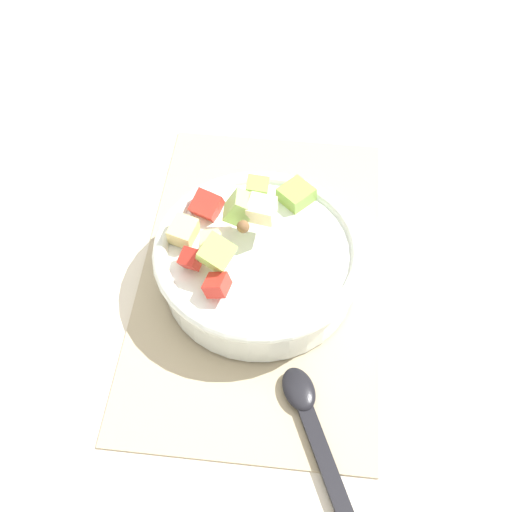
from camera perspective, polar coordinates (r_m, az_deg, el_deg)
ground_plane at (r=0.89m, az=0.36°, el=-1.56°), size 2.40×2.40×0.00m
placemat at (r=0.88m, az=0.36°, el=-1.45°), size 0.51×0.31×0.01m
salad_bowl at (r=0.84m, az=-0.07°, el=-0.27°), size 0.26×0.26×0.13m
serving_spoon at (r=0.77m, az=4.84°, el=-14.25°), size 0.22×0.11×0.01m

